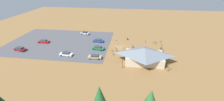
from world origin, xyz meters
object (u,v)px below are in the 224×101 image
Objects in this scene: bicycle_orange_yard_front at (113,54)px; car_maroon_aisle_side at (20,49)px; lot_sign at (116,42)px; car_red_front_row at (44,41)px; bicycle_yellow_yard_center at (155,43)px; car_white_end_stall at (66,54)px; bicycle_purple_mid_cluster at (145,42)px; bicycle_silver_lone_west at (154,42)px; bicycle_white_yard_right at (112,50)px; bicycle_red_front_row at (161,42)px; bicycle_teal_near_porch at (116,48)px; bicycle_green_back_row at (162,45)px; trash_bin at (127,39)px; pine_far_west at (100,99)px; visitor_crossing_yard at (161,47)px; bike_pavilion at (144,55)px; visitor_by_pavilion at (133,46)px; car_green_inner_stall at (98,48)px; car_blue_far_end at (98,40)px; pine_west at (151,99)px; car_tan_back_corner at (95,57)px; car_silver_near_entry at (85,33)px; bicycle_black_trailside at (117,51)px.

car_maroon_aisle_side is at bearing 1.78° from bicycle_orange_yard_front.
car_red_front_row is (31.01, 1.81, -0.73)m from lot_sign.
bicycle_yellow_yard_center is 35.88m from car_white_end_stall.
bicycle_purple_mid_cluster is 3.90m from bicycle_silver_lone_west.
car_white_end_stall reaches higher than bicycle_white_yard_right.
bicycle_teal_near_porch is (18.43, 8.70, 0.01)m from bicycle_red_front_row.
bicycle_purple_mid_cluster reaches higher than bicycle_green_back_row.
pine_far_west is (3.87, 40.93, 4.41)m from trash_bin.
pine_far_west reaches higher than visitor_crossing_yard.
bike_pavilion is 8.03× the size of visitor_by_pavilion.
car_green_inner_stall is (6.74, 1.09, 0.35)m from bicycle_teal_near_porch.
visitor_crossing_yard is at bearing 171.15° from car_blue_far_end.
car_tan_back_corner is at bearing -52.45° from pine_west.
car_silver_near_entry is at bearing -44.03° from car_blue_far_end.
bicycle_silver_lone_west is at bearing 173.34° from trash_bin.
pine_far_west is 1.67× the size of car_blue_far_end.
bicycle_red_front_row is at bearing -155.61° from car_white_end_stall.
bicycle_white_yard_right is at bearing 133.70° from car_silver_near_entry.
pine_west reaches higher than car_white_end_stall.
bicycle_yellow_yard_center is 0.36× the size of car_green_inner_stall.
bicycle_white_yard_right is 0.85× the size of visitor_by_pavilion.
car_green_inner_stall is at bearing -8.73° from bicycle_black_trailside.
bike_pavilion reaches higher than car_white_end_stall.
bicycle_green_back_row is 1.04× the size of bicycle_orange_yard_front.
bicycle_green_back_row is 0.38× the size of car_silver_near_entry.
car_blue_far_end is 1.02× the size of car_tan_back_corner.
car_green_inner_stall reaches higher than car_red_front_row.
bike_pavilion is 8.20× the size of bicycle_yellow_yard_center.
car_silver_near_entry reaches higher than bicycle_red_front_row.
bicycle_black_trailside is 17.23m from visitor_crossing_yard.
bicycle_yellow_yard_center is (-15.63, -37.65, -4.47)m from pine_far_west.
car_silver_near_entry is (35.24, -5.76, 0.39)m from bicycle_red_front_row.
car_silver_near_entry is at bearing -49.59° from bicycle_orange_yard_front.
car_tan_back_corner is at bearing 175.67° from car_maroon_aisle_side.
bicycle_orange_yard_front reaches higher than bicycle_white_yard_right.
bicycle_orange_yard_front is at bearing -67.24° from pine_west.
bicycle_silver_lone_west is at bearing -99.00° from pine_west.
pine_far_west is at bearing 103.24° from car_green_inner_stall.
bicycle_yellow_yard_center is 33.51m from car_silver_near_entry.
bicycle_red_front_row is 0.78× the size of bicycle_orange_yard_front.
bicycle_teal_near_porch reaches higher than bicycle_white_yard_right.
bicycle_teal_near_porch is 0.31× the size of car_red_front_row.
car_green_inner_stall reaches higher than bicycle_white_yard_right.
bicycle_white_yard_right is (11.54, -6.41, -2.42)m from bike_pavilion.
bicycle_teal_near_porch reaches higher than bicycle_green_back_row.
car_tan_back_corner is (6.05, 12.21, -0.67)m from lot_sign.
bicycle_silver_lone_west is 18.69m from bicycle_black_trailside.
pine_far_west reaches higher than car_white_end_stall.
bicycle_red_front_row is at bearing -172.70° from car_red_front_row.
bicycle_white_yard_right is at bearing -67.84° from pine_west.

